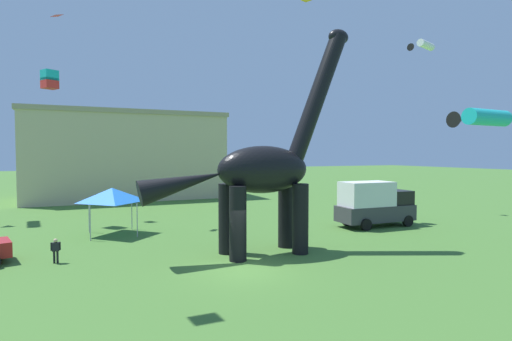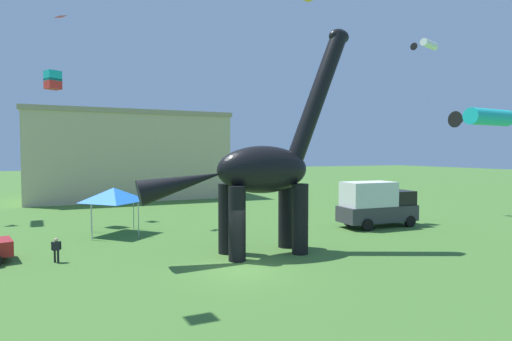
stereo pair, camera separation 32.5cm
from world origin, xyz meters
TOP-DOWN VIEW (x-y plane):
  - ground_plane at (0.00, 0.00)m, footprint 240.00×240.00m
  - dinosaur_sculpture at (2.02, 2.33)m, footprint 11.54×2.44m
  - parked_box_truck at (12.55, 6.10)m, footprint 5.66×2.38m
  - person_watching_child at (-7.68, 4.63)m, footprint 0.44×0.19m
  - festival_canopy_tent at (-4.70, 10.59)m, footprint 3.15×3.15m
  - kite_apex at (-8.43, 16.61)m, footprint 1.27×1.27m
  - kite_mid_center at (-7.99, 20.00)m, footprint 1.02×1.10m
  - kite_high_right at (13.28, -1.43)m, footprint 3.18×2.75m
  - kite_mid_right at (20.78, 9.78)m, footprint 2.31×2.23m
  - background_building_block at (-1.42, 33.25)m, footprint 21.63×11.80m

SIDE VIEW (x-z plane):
  - ground_plane at x=0.00m, z-range 0.00..0.00m
  - person_watching_child at x=-7.68m, z-range 0.12..1.30m
  - parked_box_truck at x=12.55m, z-range 0.05..3.25m
  - festival_canopy_tent at x=-4.70m, z-range 1.04..4.04m
  - dinosaur_sculpture at x=2.02m, z-range -1.67..10.39m
  - background_building_block at x=-1.42m, z-range 0.01..9.91m
  - kite_high_right at x=13.28m, z-range 6.65..7.57m
  - kite_apex at x=-8.43m, z-range 9.90..11.23m
  - kite_mid_right at x=20.78m, z-range 14.19..14.84m
  - kite_mid_center at x=-7.99m, z-range 16.15..16.36m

